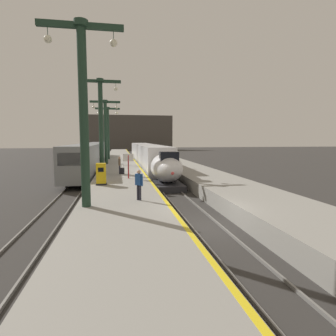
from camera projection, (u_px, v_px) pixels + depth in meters
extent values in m
plane|color=#33302D|center=(206.00, 227.00, 13.99)|extent=(260.00, 260.00, 0.00)
cube|color=gray|center=(120.00, 168.00, 37.46)|extent=(4.80, 110.00, 1.05)
cube|color=gray|center=(179.00, 167.00, 38.88)|extent=(4.80, 110.00, 1.05)
cube|color=yellow|center=(137.00, 164.00, 37.81)|extent=(0.20, 107.80, 0.01)
cube|color=slate|center=(143.00, 169.00, 40.78)|extent=(0.08, 110.00, 0.12)
cube|color=slate|center=(153.00, 169.00, 41.04)|extent=(0.08, 110.00, 0.12)
cube|color=slate|center=(86.00, 170.00, 39.36)|extent=(0.08, 110.00, 0.12)
cube|color=slate|center=(97.00, 170.00, 39.63)|extent=(0.08, 110.00, 0.12)
ellipsoid|color=silver|center=(166.00, 168.00, 25.35)|extent=(2.78, 6.19, 2.56)
cube|color=#28282D|center=(167.00, 185.00, 25.20)|extent=(2.46, 5.26, 0.55)
cube|color=black|center=(169.00, 157.00, 23.87)|extent=(1.59, 1.00, 0.90)
sphere|color=#F24C4C|center=(173.00, 173.00, 22.41)|extent=(0.28, 0.28, 0.28)
cube|color=silver|center=(154.00, 158.00, 33.99)|extent=(2.90, 14.00, 3.05)
cube|color=black|center=(142.00, 154.00, 33.69)|extent=(0.04, 11.90, 0.80)
cube|color=black|center=(165.00, 154.00, 34.18)|extent=(0.04, 11.90, 0.80)
cube|color=silver|center=(154.00, 169.00, 34.12)|extent=(2.92, 13.30, 0.24)
cube|color=black|center=(159.00, 178.00, 29.79)|extent=(2.03, 2.20, 0.56)
cube|color=black|center=(150.00, 169.00, 38.56)|extent=(2.03, 2.20, 0.56)
cube|color=silver|center=(142.00, 152.00, 50.24)|extent=(2.90, 18.00, 3.05)
cube|color=black|center=(134.00, 149.00, 49.94)|extent=(0.04, 15.84, 0.80)
cube|color=black|center=(150.00, 149.00, 50.43)|extent=(0.04, 15.84, 0.80)
cube|color=black|center=(146.00, 165.00, 44.44)|extent=(2.03, 2.20, 0.56)
cube|color=black|center=(140.00, 159.00, 56.42)|extent=(2.03, 2.20, 0.56)
cube|color=gray|center=(85.00, 159.00, 31.90)|extent=(2.85, 18.00, 3.30)
cube|color=black|center=(72.00, 159.00, 23.06)|extent=(2.28, 0.08, 1.10)
cube|color=black|center=(72.00, 155.00, 31.60)|extent=(0.04, 15.30, 0.90)
cube|color=black|center=(97.00, 154.00, 32.09)|extent=(0.04, 15.30, 0.90)
cube|color=black|center=(78.00, 183.00, 26.46)|extent=(2.00, 2.00, 0.52)
cube|color=black|center=(90.00, 170.00, 37.73)|extent=(2.00, 2.00, 0.52)
cube|color=gray|center=(97.00, 152.00, 50.11)|extent=(2.85, 18.00, 3.30)
cylinder|color=#1E3828|center=(84.00, 116.00, 13.54)|extent=(0.44, 0.44, 8.95)
cylinder|color=#1E3828|center=(81.00, 23.00, 13.09)|extent=(0.68, 0.68, 0.30)
cube|color=#1E3828|center=(81.00, 26.00, 13.10)|extent=(4.00, 0.24, 0.28)
cylinder|color=#1E3828|center=(48.00, 31.00, 12.87)|extent=(0.03, 0.03, 0.60)
sphere|color=#EFEACC|center=(48.00, 39.00, 12.91)|extent=(0.36, 0.36, 0.36)
cylinder|color=#1E3828|center=(113.00, 35.00, 13.40)|extent=(0.03, 0.03, 0.60)
sphere|color=#EFEACC|center=(114.00, 43.00, 13.43)|extent=(0.36, 0.36, 0.36)
cylinder|color=#1E3828|center=(101.00, 126.00, 27.40)|extent=(0.44, 0.44, 9.21)
cylinder|color=#1E3828|center=(100.00, 80.00, 26.93)|extent=(0.68, 0.68, 0.30)
cube|color=#1E3828|center=(100.00, 81.00, 26.94)|extent=(4.00, 0.24, 0.28)
cylinder|color=#1E3828|center=(84.00, 84.00, 26.72)|extent=(0.03, 0.03, 0.60)
sphere|color=#EFEACC|center=(84.00, 88.00, 26.75)|extent=(0.36, 0.36, 0.36)
cylinder|color=#1E3828|center=(116.00, 85.00, 27.24)|extent=(0.03, 0.03, 0.60)
sphere|color=#EFEACC|center=(116.00, 89.00, 27.28)|extent=(0.36, 0.36, 0.36)
cylinder|color=#1E3828|center=(106.00, 132.00, 37.59)|extent=(0.44, 0.44, 8.56)
cylinder|color=#1E3828|center=(105.00, 101.00, 37.16)|extent=(0.68, 0.68, 0.30)
cube|color=#1E3828|center=(105.00, 102.00, 37.17)|extent=(4.00, 0.24, 0.28)
cylinder|color=#1E3828|center=(94.00, 104.00, 36.94)|extent=(0.03, 0.03, 0.60)
sphere|color=#EFEACC|center=(94.00, 107.00, 36.98)|extent=(0.36, 0.36, 0.36)
cylinder|color=#1E3828|center=(116.00, 105.00, 37.47)|extent=(0.03, 0.03, 0.60)
sphere|color=#EFEACC|center=(117.00, 107.00, 37.50)|extent=(0.36, 0.36, 0.36)
cylinder|color=#1E3828|center=(108.00, 133.00, 46.37)|extent=(0.44, 0.44, 8.62)
cylinder|color=#1E3828|center=(108.00, 108.00, 45.94)|extent=(0.68, 0.68, 0.30)
cube|color=#1E3828|center=(108.00, 109.00, 45.95)|extent=(4.00, 0.24, 0.28)
cylinder|color=#1E3828|center=(98.00, 111.00, 45.72)|extent=(0.03, 0.03, 0.60)
sphere|color=#EFEACC|center=(98.00, 113.00, 45.76)|extent=(0.36, 0.36, 0.36)
cylinder|color=#1E3828|center=(117.00, 111.00, 46.25)|extent=(0.03, 0.03, 0.60)
sphere|color=#EFEACC|center=(117.00, 113.00, 46.28)|extent=(0.36, 0.36, 0.36)
cylinder|color=#23232D|center=(120.00, 170.00, 26.85)|extent=(0.13, 0.13, 0.85)
cylinder|color=#23232D|center=(120.00, 169.00, 27.02)|extent=(0.13, 0.13, 0.85)
cube|color=brown|center=(119.00, 162.00, 26.86)|extent=(0.22, 0.38, 0.62)
cylinder|color=brown|center=(119.00, 163.00, 26.63)|extent=(0.09, 0.09, 0.58)
cylinder|color=brown|center=(119.00, 162.00, 27.10)|extent=(0.09, 0.09, 0.58)
sphere|color=tan|center=(119.00, 158.00, 26.82)|extent=(0.22, 0.22, 0.22)
cylinder|color=#23232D|center=(138.00, 192.00, 15.45)|extent=(0.13, 0.13, 0.85)
cylinder|color=#23232D|center=(140.00, 193.00, 15.34)|extent=(0.13, 0.13, 0.85)
cube|color=#1E478C|center=(139.00, 179.00, 15.32)|extent=(0.42, 0.43, 0.62)
cylinder|color=#1E478C|center=(136.00, 180.00, 15.47)|extent=(0.09, 0.09, 0.58)
cylinder|color=#1E478C|center=(142.00, 181.00, 15.18)|extent=(0.09, 0.09, 0.58)
sphere|color=tan|center=(139.00, 172.00, 15.28)|extent=(0.22, 0.22, 0.22)
cube|color=black|center=(122.00, 171.00, 26.96)|extent=(0.40, 0.22, 0.60)
cylinder|color=#262628|center=(121.00, 166.00, 26.90)|extent=(0.02, 0.02, 0.36)
cylinder|color=#262628|center=(123.00, 166.00, 26.93)|extent=(0.02, 0.02, 0.36)
cube|color=#262628|center=(122.00, 164.00, 26.89)|extent=(0.22, 0.03, 0.02)
cube|color=yellow|center=(101.00, 174.00, 20.53)|extent=(0.70, 0.56, 1.60)
cube|color=black|center=(101.00, 170.00, 20.21)|extent=(0.40, 0.02, 0.32)
cube|color=black|center=(101.00, 184.00, 20.61)|extent=(0.76, 0.62, 0.12)
cylinder|color=maroon|center=(128.00, 167.00, 23.83)|extent=(0.10, 0.10, 2.00)
cube|color=white|center=(128.00, 158.00, 23.74)|extent=(0.90, 0.06, 0.64)
cube|color=#4C4742|center=(129.00, 133.00, 113.13)|extent=(36.00, 2.00, 14.00)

